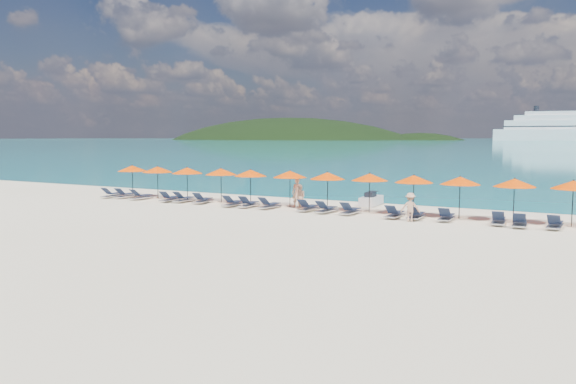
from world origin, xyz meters
The scene contains 38 objects.
ground centered at (0.00, 0.00, 0.00)m, with size 1400.00×1400.00×0.00m, color beige.
headland_main centered at (-300.00, 540.00, -38.00)m, with size 374.00×242.00×126.50m.
headland_small centered at (-150.00, 560.00, -35.00)m, with size 162.00×126.00×85.50m.
cruise_ship centered at (-5.69, 567.74, 10.25)m, with size 143.12×37.60×39.40m.
jetski centered at (2.83, 8.64, 0.35)m, with size 1.01×2.41×0.84m.
beachgoer_a centered at (-0.73, 5.47, 0.89)m, with size 0.65×0.43×1.79m, color tan.
beachgoer_b centered at (-0.19, 4.81, 0.74)m, with size 0.72×0.41×1.48m, color tan.
beachgoer_c centered at (6.96, 3.20, 0.74)m, with size 0.96×0.44×1.48m, color tan.
umbrella_0 centered at (-14.13, 5.38, 2.02)m, with size 2.10×2.10×2.28m.
umbrella_1 centered at (-11.62, 5.24, 2.02)m, with size 2.10×2.10×2.28m.
umbrella_2 centered at (-9.03, 5.28, 2.02)m, with size 2.10×2.10×2.28m.
umbrella_3 centered at (-6.33, 5.40, 2.02)m, with size 2.10×2.10×2.28m.
umbrella_4 centered at (-3.91, 5.20, 2.02)m, with size 2.10×2.10×2.28m.
umbrella_5 centered at (-1.21, 5.43, 2.02)m, with size 2.10×2.10×2.28m.
umbrella_6 centered at (1.38, 5.27, 2.02)m, with size 2.10×2.10×2.28m.
umbrella_7 centered at (3.90, 5.48, 2.02)m, with size 2.10×2.10×2.28m.
umbrella_8 centered at (6.49, 5.33, 2.02)m, with size 2.10×2.10×2.28m.
umbrella_9 centered at (8.91, 5.41, 2.02)m, with size 2.10×2.10×2.28m.
umbrella_10 centered at (11.57, 5.35, 2.02)m, with size 2.10×2.10×2.28m.
umbrella_11 centered at (14.18, 5.43, 2.02)m, with size 2.10×2.10×2.28m.
lounger_0 centered at (-14.67, 3.93, 0.24)m, with size 0.64×1.71×0.66m.
lounger_1 centered at (-13.64, 4.15, 0.24)m, with size 0.73×1.74×0.66m.
lounger_2 centered at (-12.04, 4.02, 0.24)m, with size 0.76×1.75×0.66m.
lounger_3 centered at (-9.46, 3.97, 0.24)m, with size 0.77×1.75×0.66m.
lounger_4 centered at (-8.47, 4.21, 0.24)m, with size 0.66×1.71×0.66m.
lounger_5 centered at (-7.00, 4.29, 0.24)m, with size 0.79×1.75×0.66m.
lounger_6 centered at (-4.38, 3.93, 0.24)m, with size 0.65×1.71×0.66m.
lounger_7 centered at (-3.29, 4.01, 0.24)m, with size 0.69×1.72×0.66m.
lounger_8 centered at (-1.88, 4.08, 0.24)m, with size 0.79×1.75×0.66m.
lounger_9 centered at (0.66, 4.21, 0.24)m, with size 0.73×1.74×0.66m.
lounger_10 centered at (1.87, 4.06, 0.24)m, with size 0.77×1.75×0.66m.
lounger_11 centered at (3.31, 4.12, 0.24)m, with size 0.72×1.73×0.66m.
lounger_12 centered at (5.86, 4.05, 0.24)m, with size 0.68×1.72×0.66m.
lounger_13 centered at (6.98, 4.17, 0.24)m, with size 0.66×1.71×0.66m.
lounger_14 centered at (8.51, 4.32, 0.24)m, with size 0.69×1.72×0.66m.
lounger_15 centered at (11.04, 4.31, 0.24)m, with size 0.76×1.75×0.66m.
lounger_16 centered at (12.03, 4.07, 0.24)m, with size 0.73×1.74×0.66m.
lounger_17 centered at (13.53, 4.26, 0.24)m, with size 0.69×1.72×0.66m.
Camera 1 is at (15.17, -24.37, 4.33)m, focal length 35.00 mm.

